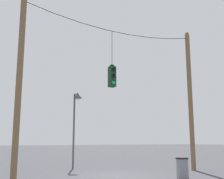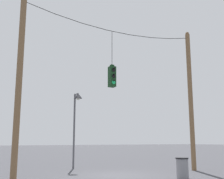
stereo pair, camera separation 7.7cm
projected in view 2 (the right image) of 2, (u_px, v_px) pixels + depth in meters
ground_plane at (118, 175)px, 14.39m from camera, size 200.00×200.00×0.00m
utility_pole_left at (19, 82)px, 12.69m from camera, size 0.28×0.28×8.74m
utility_pole_right at (191, 98)px, 17.52m from camera, size 0.28×0.28×8.74m
span_wire at (118, 29)px, 15.75m from camera, size 10.38×0.03×0.62m
traffic_light_near_right_pole at (112, 76)px, 15.06m from camera, size 0.34×0.46×3.14m
street_lamp at (76, 110)px, 18.13m from camera, size 0.53×0.90×4.81m
trash_bin at (182, 168)px, 13.22m from camera, size 0.60×0.60×0.96m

